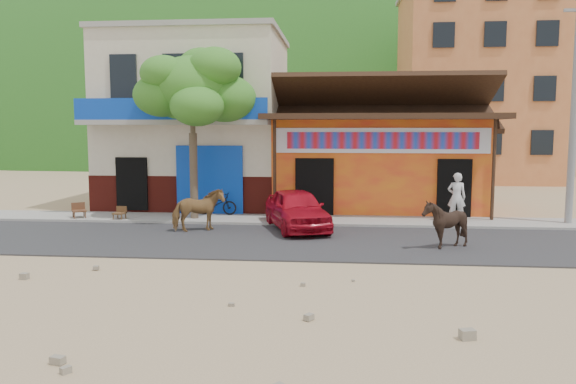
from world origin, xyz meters
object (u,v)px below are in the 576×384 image
at_px(utility_pole, 575,103).
at_px(cow_dark, 445,224).
at_px(scooter, 216,204).
at_px(pedestrian, 457,197).
at_px(cafe_chair_right, 79,204).
at_px(cow_tan, 198,210).
at_px(tree, 193,133).
at_px(red_car, 297,209).
at_px(cafe_chair_left, 119,207).

distance_m(utility_pole, cow_dark, 7.20).
height_order(utility_pole, scooter, utility_pole).
height_order(pedestrian, cafe_chair_right, pedestrian).
xyz_separation_m(cow_tan, pedestrian, (8.41, 2.27, 0.24)).
bearing_deg(tree, cafe_chair_right, -175.22).
distance_m(cow_tan, cow_dark, 7.54).
bearing_deg(pedestrian, red_car, 24.07).
distance_m(pedestrian, cafe_chair_right, 13.21).
relative_size(utility_pole, scooter, 5.23).
xyz_separation_m(cow_dark, pedestrian, (1.10, 4.11, 0.25)).
bearing_deg(pedestrian, tree, 8.43).
bearing_deg(cow_dark, cafe_chair_right, -95.60).
relative_size(red_car, pedestrian, 2.30).
bearing_deg(pedestrian, cafe_chair_left, 10.64).
bearing_deg(utility_pole, pedestrian, -179.68).
relative_size(red_car, cafe_chair_left, 4.68).
relative_size(red_car, scooter, 2.51).
relative_size(utility_pole, red_car, 2.08).
height_order(tree, red_car, tree).
distance_m(tree, utility_pole, 12.84).
bearing_deg(cafe_chair_left, red_car, -1.95).
bearing_deg(cafe_chair_left, cow_dark, -11.56).
relative_size(utility_pole, cow_dark, 6.00).
distance_m(red_car, pedestrian, 5.59).
height_order(cow_dark, pedestrian, pedestrian).
bearing_deg(red_car, cafe_chair_left, 152.59).
bearing_deg(tree, pedestrian, 1.13).
xyz_separation_m(utility_pole, red_car, (-9.04, -1.63, -3.43)).
bearing_deg(cow_tan, red_car, -104.97).
xyz_separation_m(tree, cafe_chair_right, (-4.10, -0.34, -2.51)).
height_order(tree, cow_dark, tree).
height_order(scooter, cafe_chair_right, cafe_chair_right).
xyz_separation_m(utility_pole, cow_tan, (-12.11, -2.29, -3.41)).
distance_m(red_car, cafe_chair_left, 6.38).
distance_m(red_car, cafe_chair_right, 7.93).
distance_m(scooter, pedestrian, 8.54).
height_order(cow_tan, scooter, cow_tan).
xyz_separation_m(tree, utility_pole, (12.80, 0.20, 1.00)).
bearing_deg(red_car, cafe_chair_right, 153.10).
bearing_deg(pedestrian, cafe_chair_right, 9.56).
bearing_deg(cow_dark, scooter, -112.05).
height_order(tree, cafe_chair_left, tree).
bearing_deg(tree, cow_tan, -71.84).
distance_m(utility_pole, cow_tan, 12.79).
relative_size(pedestrian, cafe_chair_right, 1.69).
height_order(cafe_chair_left, cafe_chair_right, cafe_chair_right).
distance_m(cow_tan, pedestrian, 8.72).
relative_size(cow_dark, scooter, 0.87).
xyz_separation_m(pedestrian, cafe_chair_left, (-11.65, -0.68, -0.42)).
bearing_deg(cafe_chair_right, scooter, -18.88).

